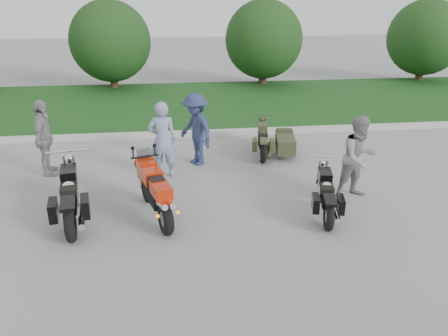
{
  "coord_description": "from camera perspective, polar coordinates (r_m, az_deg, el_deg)",
  "views": [
    {
      "loc": [
        -0.32,
        -7.22,
        4.18
      ],
      "look_at": [
        0.67,
        1.17,
        0.8
      ],
      "focal_mm": 35.0,
      "sensor_mm": 36.0,
      "label": 1
    }
  ],
  "objects": [
    {
      "name": "grass_strip",
      "position": [
        17.85,
        -5.61,
        8.4
      ],
      "size": [
        60.0,
        8.0,
        0.14
      ],
      "primitive_type": "cube",
      "color": "#22551D",
      "rests_on": "ground"
    },
    {
      "name": "person_back",
      "position": [
        11.4,
        -22.44,
        3.61
      ],
      "size": [
        0.47,
        1.11,
        1.88
      ],
      "primitive_type": "imported",
      "rotation": [
        0.0,
        0.0,
        1.58
      ],
      "color": "gray",
      "rests_on": "ground"
    },
    {
      "name": "person_stripe",
      "position": [
        10.55,
        -8.03,
        3.66
      ],
      "size": [
        0.68,
        0.45,
        1.87
      ],
      "primitive_type": "imported",
      "rotation": [
        0.0,
        0.0,
        3.14
      ],
      "color": "#818CB0",
      "rests_on": "ground"
    },
    {
      "name": "ground",
      "position": [
        8.35,
        -3.69,
        -8.29
      ],
      "size": [
        80.0,
        80.0,
        0.0
      ],
      "primitive_type": "plane",
      "color": "#9C9C97",
      "rests_on": "ground"
    },
    {
      "name": "tree_mid_right",
      "position": [
        21.26,
        5.2,
        16.37
      ],
      "size": [
        3.6,
        3.6,
        4.0
      ],
      "color": "#3F2B1C",
      "rests_on": "ground"
    },
    {
      "name": "sportbike_red",
      "position": [
        8.66,
        -8.99,
        -2.94
      ],
      "size": [
        0.8,
        2.09,
        1.01
      ],
      "rotation": [
        0.0,
        0.0,
        0.28
      ],
      "color": "black",
      "rests_on": "ground"
    },
    {
      "name": "cruiser_sidecar",
      "position": [
        12.14,
        6.79,
        3.35
      ],
      "size": [
        1.19,
        2.04,
        0.79
      ],
      "rotation": [
        0.0,
        0.0,
        -0.17
      ],
      "color": "black",
      "rests_on": "ground"
    },
    {
      "name": "cruiser_left",
      "position": [
        9.0,
        -19.38,
        -3.75
      ],
      "size": [
        0.69,
        2.48,
        0.96
      ],
      "rotation": [
        0.0,
        0.0,
        0.17
      ],
      "color": "black",
      "rests_on": "ground"
    },
    {
      "name": "curb",
      "position": [
        13.85,
        -5.15,
        4.47
      ],
      "size": [
        60.0,
        0.3,
        0.15
      ],
      "primitive_type": "cube",
      "color": "#B7B5AC",
      "rests_on": "ground"
    },
    {
      "name": "person_denim",
      "position": [
        11.27,
        -3.71,
        5.04
      ],
      "size": [
        1.22,
        1.4,
        1.88
      ],
      "primitive_type": "imported",
      "rotation": [
        0.0,
        0.0,
        -1.03
      ],
      "color": "navy",
      "rests_on": "ground"
    },
    {
      "name": "person_grey",
      "position": [
        9.78,
        17.22,
        1.31
      ],
      "size": [
        1.06,
        0.93,
        1.84
      ],
      "primitive_type": "imported",
      "rotation": [
        0.0,
        0.0,
        0.29
      ],
      "color": "gray",
      "rests_on": "ground"
    },
    {
      "name": "tree_far_right",
      "position": [
        24.19,
        24.81,
        15.2
      ],
      "size": [
        3.6,
        3.6,
        4.0
      ],
      "color": "#3F2B1C",
      "rests_on": "ground"
    },
    {
      "name": "tree_mid_left",
      "position": [
        20.99,
        -14.63,
        15.72
      ],
      "size": [
        3.6,
        3.6,
        4.0
      ],
      "color": "#3F2B1C",
      "rests_on": "ground"
    },
    {
      "name": "cruiser_right",
      "position": [
        9.02,
        13.17,
        -3.54
      ],
      "size": [
        0.61,
        2.06,
        0.8
      ],
      "rotation": [
        0.0,
        0.0,
        -0.23
      ],
      "color": "black",
      "rests_on": "ground"
    }
  ]
}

